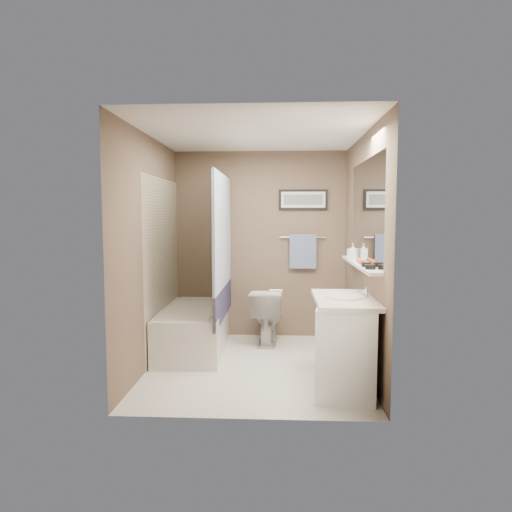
{
  "coord_description": "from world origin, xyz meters",
  "views": [
    {
      "loc": [
        0.24,
        -4.66,
        1.58
      ],
      "look_at": [
        0.0,
        0.15,
        1.15
      ],
      "focal_mm": 32.0,
      "sensor_mm": 36.0,
      "label": 1
    }
  ],
  "objects_px": {
    "candle_bowl_far": "(366,265)",
    "hair_brush_front": "(361,262)",
    "toilet": "(267,316)",
    "vanity": "(345,345)",
    "candle_bowl_near": "(370,267)",
    "hair_brush_back": "(359,261)",
    "soap_bottle": "(353,251)",
    "glass_jar": "(351,253)",
    "bathtub": "(194,329)"
  },
  "relations": [
    {
      "from": "candle_bowl_far",
      "to": "glass_jar",
      "type": "height_order",
      "value": "glass_jar"
    },
    {
      "from": "toilet",
      "to": "vanity",
      "type": "xyz_separation_m",
      "value": [
        0.75,
        -1.45,
        0.06
      ]
    },
    {
      "from": "vanity",
      "to": "glass_jar",
      "type": "height_order",
      "value": "glass_jar"
    },
    {
      "from": "candle_bowl_near",
      "to": "vanity",
      "type": "bearing_deg",
      "value": 144.65
    },
    {
      "from": "bathtub",
      "to": "candle_bowl_near",
      "type": "bearing_deg",
      "value": -36.47
    },
    {
      "from": "hair_brush_back",
      "to": "glass_jar",
      "type": "xyz_separation_m",
      "value": [
        0.0,
        0.57,
        0.03
      ]
    },
    {
      "from": "hair_brush_back",
      "to": "vanity",
      "type": "bearing_deg",
      "value": -114.57
    },
    {
      "from": "glass_jar",
      "to": "candle_bowl_far",
      "type": "bearing_deg",
      "value": -90.0
    },
    {
      "from": "candle_bowl_far",
      "to": "hair_brush_front",
      "type": "bearing_deg",
      "value": 90.0
    },
    {
      "from": "toilet",
      "to": "soap_bottle",
      "type": "xyz_separation_m",
      "value": [
        0.94,
        -0.64,
        0.86
      ]
    },
    {
      "from": "glass_jar",
      "to": "hair_brush_front",
      "type": "bearing_deg",
      "value": -90.0
    },
    {
      "from": "candle_bowl_far",
      "to": "soap_bottle",
      "type": "xyz_separation_m",
      "value": [
        0.0,
        0.76,
        0.06
      ]
    },
    {
      "from": "toilet",
      "to": "vanity",
      "type": "bearing_deg",
      "value": 120.76
    },
    {
      "from": "bathtub",
      "to": "hair_brush_front",
      "type": "xyz_separation_m",
      "value": [
        1.79,
        -0.81,
        0.89
      ]
    },
    {
      "from": "bathtub",
      "to": "glass_jar",
      "type": "xyz_separation_m",
      "value": [
        1.79,
        -0.13,
        0.92
      ]
    },
    {
      "from": "glass_jar",
      "to": "hair_brush_back",
      "type": "bearing_deg",
      "value": -90.0
    },
    {
      "from": "vanity",
      "to": "candle_bowl_near",
      "type": "bearing_deg",
      "value": -27.72
    },
    {
      "from": "hair_brush_back",
      "to": "hair_brush_front",
      "type": "bearing_deg",
      "value": -90.0
    },
    {
      "from": "hair_brush_front",
      "to": "hair_brush_back",
      "type": "distance_m",
      "value": 0.11
    },
    {
      "from": "soap_bottle",
      "to": "glass_jar",
      "type": "bearing_deg",
      "value": 90.0
    },
    {
      "from": "hair_brush_front",
      "to": "glass_jar",
      "type": "bearing_deg",
      "value": 90.0
    },
    {
      "from": "candle_bowl_far",
      "to": "hair_brush_front",
      "type": "relative_size",
      "value": 0.41
    },
    {
      "from": "bathtub",
      "to": "hair_brush_front",
      "type": "distance_m",
      "value": 2.15
    },
    {
      "from": "soap_bottle",
      "to": "toilet",
      "type": "bearing_deg",
      "value": 145.46
    },
    {
      "from": "vanity",
      "to": "hair_brush_front",
      "type": "relative_size",
      "value": 4.09
    },
    {
      "from": "hair_brush_back",
      "to": "soap_bottle",
      "type": "distance_m",
      "value": 0.41
    },
    {
      "from": "bathtub",
      "to": "toilet",
      "type": "relative_size",
      "value": 2.18
    },
    {
      "from": "toilet",
      "to": "soap_bottle",
      "type": "distance_m",
      "value": 1.42
    },
    {
      "from": "bathtub",
      "to": "glass_jar",
      "type": "height_order",
      "value": "glass_jar"
    },
    {
      "from": "candle_bowl_far",
      "to": "bathtub",
      "type": "bearing_deg",
      "value": 149.45
    },
    {
      "from": "toilet",
      "to": "hair_brush_front",
      "type": "height_order",
      "value": "hair_brush_front"
    },
    {
      "from": "candle_bowl_far",
      "to": "hair_brush_back",
      "type": "relative_size",
      "value": 0.41
    },
    {
      "from": "hair_brush_back",
      "to": "soap_bottle",
      "type": "height_order",
      "value": "soap_bottle"
    },
    {
      "from": "vanity",
      "to": "candle_bowl_far",
      "type": "height_order",
      "value": "candle_bowl_far"
    },
    {
      "from": "candle_bowl_far",
      "to": "glass_jar",
      "type": "relative_size",
      "value": 0.9
    },
    {
      "from": "toilet",
      "to": "candle_bowl_far",
      "type": "relative_size",
      "value": 7.63
    },
    {
      "from": "candle_bowl_near",
      "to": "soap_bottle",
      "type": "bearing_deg",
      "value": 90.0
    },
    {
      "from": "toilet",
      "to": "soap_bottle",
      "type": "bearing_deg",
      "value": 148.92
    },
    {
      "from": "candle_bowl_near",
      "to": "glass_jar",
      "type": "height_order",
      "value": "glass_jar"
    },
    {
      "from": "vanity",
      "to": "candle_bowl_far",
      "type": "distance_m",
      "value": 0.76
    },
    {
      "from": "candle_bowl_near",
      "to": "candle_bowl_far",
      "type": "height_order",
      "value": "same"
    },
    {
      "from": "bathtub",
      "to": "vanity",
      "type": "xyz_separation_m",
      "value": [
        1.6,
        -1.11,
        0.15
      ]
    },
    {
      "from": "toilet",
      "to": "glass_jar",
      "type": "relative_size",
      "value": 6.87
    },
    {
      "from": "hair_brush_back",
      "to": "soap_bottle",
      "type": "bearing_deg",
      "value": 90.0
    },
    {
      "from": "toilet",
      "to": "glass_jar",
      "type": "bearing_deg",
      "value": 156.19
    },
    {
      "from": "vanity",
      "to": "hair_brush_front",
      "type": "distance_m",
      "value": 0.82
    },
    {
      "from": "glass_jar",
      "to": "soap_bottle",
      "type": "relative_size",
      "value": 0.6
    },
    {
      "from": "toilet",
      "to": "candle_bowl_far",
      "type": "distance_m",
      "value": 1.86
    },
    {
      "from": "toilet",
      "to": "vanity",
      "type": "distance_m",
      "value": 1.64
    },
    {
      "from": "bathtub",
      "to": "candle_bowl_far",
      "type": "distance_m",
      "value": 2.25
    }
  ]
}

